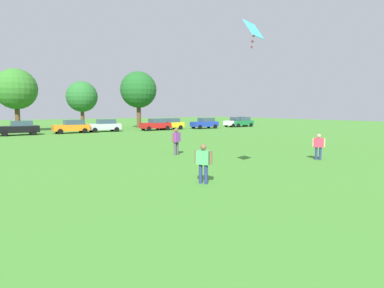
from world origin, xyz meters
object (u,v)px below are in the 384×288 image
(parked_car_silver_3, at_px, (104,125))
(tree_center, at_px, (16,89))
(parked_car_green_8, at_px, (242,122))
(tree_right, at_px, (82,97))
(adult_bystander, at_px, (203,160))
(kite, at_px, (253,31))
(bystander_midfield, at_px, (176,139))
(parked_car_yellow_5, at_px, (170,124))
(tree_far_right, at_px, (138,90))
(parked_car_black_1, at_px, (19,128))
(parked_car_orange_2, at_px, (72,126))
(parked_car_white_7, at_px, (237,122))
(parked_car_red_4, at_px, (156,124))
(parked_car_blue_6, at_px, (205,123))
(bystander_near_trees, at_px, (319,144))

(parked_car_silver_3, xyz_separation_m, tree_center, (-9.62, 6.21, 4.77))
(parked_car_green_8, bearing_deg, tree_right, -19.53)
(adult_bystander, bearing_deg, kite, 40.04)
(bystander_midfield, bearing_deg, tree_center, -102.15)
(adult_bystander, distance_m, parked_car_yellow_5, 35.65)
(adult_bystander, xyz_separation_m, bystander_midfield, (3.31, 7.70, 0.09))
(bystander_midfield, xyz_separation_m, parked_car_green_8, (27.33, 23.86, -0.19))
(tree_far_right, bearing_deg, parked_car_black_1, -160.93)
(adult_bystander, xyz_separation_m, parked_car_yellow_5, (16.40, 31.65, -0.09))
(adult_bystander, relative_size, tree_center, 0.19)
(adult_bystander, xyz_separation_m, tree_right, (6.03, 40.29, 3.95))
(parked_car_silver_3, bearing_deg, bystander_midfield, 82.19)
(parked_car_silver_3, xyz_separation_m, parked_car_yellow_5, (9.74, -0.45, 0.00))
(bystander_midfield, distance_m, parked_car_black_1, 25.04)
(adult_bystander, height_order, parked_car_black_1, parked_car_black_1)
(parked_car_orange_2, distance_m, parked_car_white_7, 27.35)
(parked_car_red_4, xyz_separation_m, parked_car_white_7, (15.86, 0.67, 0.00))
(parked_car_blue_6, bearing_deg, parked_car_orange_2, -2.98)
(bystander_near_trees, xyz_separation_m, parked_car_yellow_5, (7.10, 30.34, -0.06))
(bystander_near_trees, bearing_deg, tree_center, -18.99)
(parked_car_blue_6, bearing_deg, parked_car_yellow_5, -8.39)
(parked_car_orange_2, bearing_deg, adult_bystander, 85.72)
(tree_center, relative_size, tree_far_right, 0.92)
(tree_far_right, bearing_deg, parked_car_orange_2, -152.82)
(parked_car_black_1, height_order, parked_car_yellow_5, same)
(parked_car_yellow_5, distance_m, parked_car_blue_6, 5.92)
(parked_car_white_7, relative_size, tree_far_right, 0.48)
(adult_bystander, relative_size, parked_car_blue_6, 0.37)
(parked_car_yellow_5, distance_m, tree_right, 14.09)
(kite, bearing_deg, parked_car_red_4, 69.44)
(tree_center, bearing_deg, parked_car_silver_3, -32.83)
(bystander_near_trees, distance_m, kite, 9.21)
(adult_bystander, height_order, tree_right, tree_right)
(parked_car_yellow_5, distance_m, parked_car_green_8, 14.24)
(kite, bearing_deg, tree_center, 97.15)
(bystander_near_trees, height_order, tree_far_right, tree_far_right)
(adult_bystander, bearing_deg, parked_car_white_7, 106.84)
(parked_car_silver_3, bearing_deg, parked_car_orange_2, 3.76)
(parked_car_orange_2, distance_m, tree_right, 10.07)
(parked_car_blue_6, bearing_deg, parked_car_silver_3, -4.82)
(bystander_near_trees, relative_size, tree_far_right, 0.17)
(parked_car_black_1, bearing_deg, tree_far_right, -160.93)
(parked_car_red_4, relative_size, parked_car_white_7, 1.00)
(bystander_near_trees, height_order, parked_car_orange_2, parked_car_orange_2)
(parked_car_black_1, bearing_deg, parked_car_yellow_5, 179.56)
(parked_car_silver_3, distance_m, parked_car_red_4, 7.28)
(parked_car_yellow_5, xyz_separation_m, tree_right, (-10.37, 8.64, 4.04))
(parked_car_orange_2, distance_m, tree_far_right, 14.39)
(parked_car_white_7, bearing_deg, parked_car_silver_3, -0.70)
(parked_car_white_7, bearing_deg, parked_car_blue_6, 7.89)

